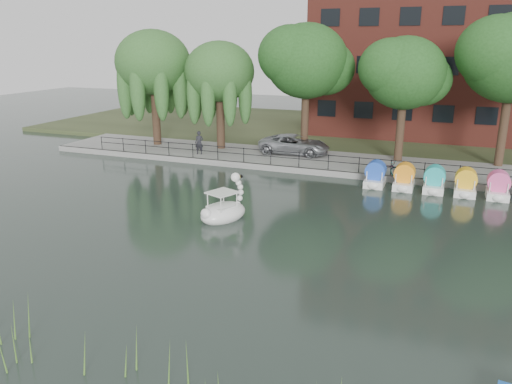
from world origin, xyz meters
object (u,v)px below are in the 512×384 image
Objects in this scene: pedestrian at (199,141)px; swan_boat at (224,209)px; bicycle at (387,167)px; minivan at (294,143)px.

pedestrian is 0.65× the size of swan_boat.
bicycle is 12.14m from swan_boat.
minivan is 7.08m from pedestrian.
minivan is at bearing 10.83° from pedestrian.
pedestrian is at bearing 145.04° from swan_boat.
bicycle is 13.81m from pedestrian.
pedestrian is (-13.77, 1.04, 0.49)m from bicycle.
swan_boat is (-6.61, -10.17, -0.42)m from bicycle.
minivan reaches higher than bicycle.
minivan is 3.02× the size of pedestrian.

